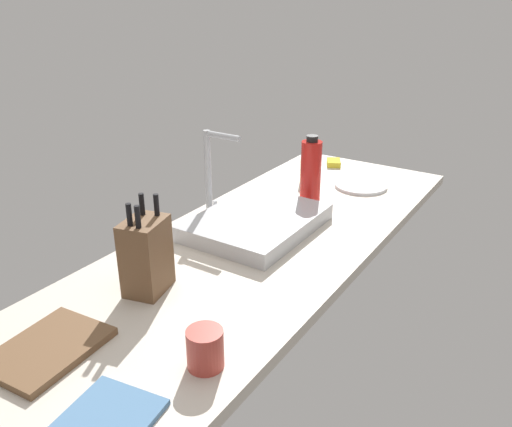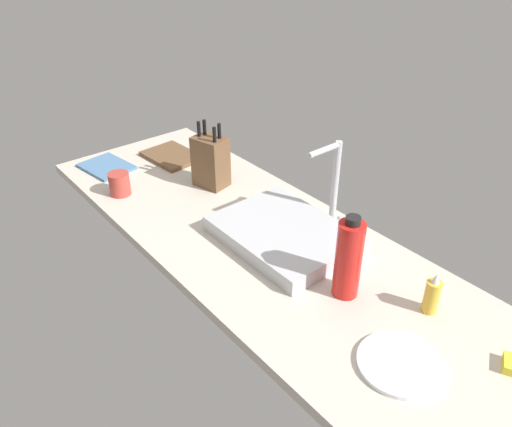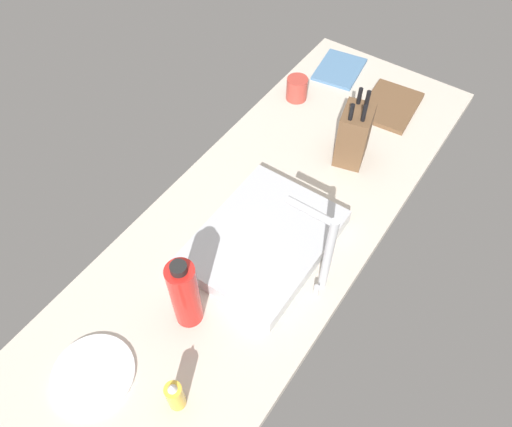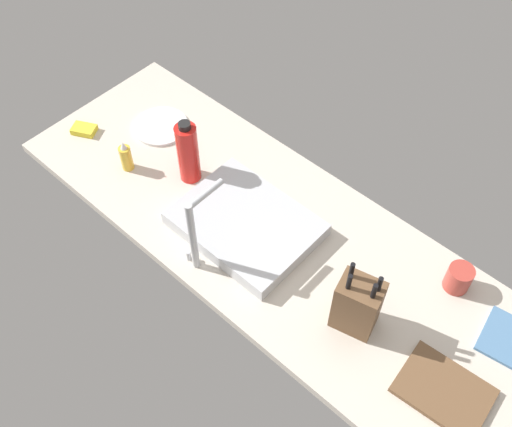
{
  "view_description": "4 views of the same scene",
  "coord_description": "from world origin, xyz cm",
  "px_view_note": "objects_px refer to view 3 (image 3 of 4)",
  "views": [
    {
      "loc": [
        -126.39,
        -80.86,
        78.58
      ],
      "look_at": [
        2.54,
        2.2,
        12.02
      ],
      "focal_mm": 36.52,
      "sensor_mm": 36.0,
      "label": 1
    },
    {
      "loc": [
        108.37,
        -89.25,
        100.24
      ],
      "look_at": [
        -1.12,
        0.35,
        11.94
      ],
      "focal_mm": 34.88,
      "sensor_mm": 36.0,
      "label": 2
    },
    {
      "loc": [
        78.33,
        50.91,
        130.25
      ],
      "look_at": [
        3.66,
        -0.51,
        10.82
      ],
      "focal_mm": 34.84,
      "sensor_mm": 36.0,
      "label": 3
    },
    {
      "loc": [
        -75.46,
        91.51,
        166.05
      ],
      "look_at": [
        6.17,
        1.81,
        9.96
      ],
      "focal_mm": 41.77,
      "sensor_mm": 36.0,
      "label": 4
    }
  ],
  "objects_px": {
    "sink_basin": "(264,240)",
    "cutting_board": "(390,106)",
    "dinner_plate": "(93,374)",
    "faucet": "(324,248)",
    "soap_bottle": "(175,395)",
    "knife_block": "(354,135)",
    "water_bottle": "(185,294)",
    "dish_towel": "(339,69)",
    "coffee_mug": "(297,89)"
  },
  "relations": [
    {
      "from": "sink_basin",
      "to": "cutting_board",
      "type": "xyz_separation_m",
      "value": [
        -0.8,
        0.04,
        -0.02
      ]
    },
    {
      "from": "dinner_plate",
      "to": "faucet",
      "type": "bearing_deg",
      "value": 149.03
    },
    {
      "from": "cutting_board",
      "to": "soap_bottle",
      "type": "bearing_deg",
      "value": 1.81
    },
    {
      "from": "knife_block",
      "to": "water_bottle",
      "type": "distance_m",
      "value": 0.79
    },
    {
      "from": "dinner_plate",
      "to": "soap_bottle",
      "type": "bearing_deg",
      "value": 107.4
    },
    {
      "from": "soap_bottle",
      "to": "water_bottle",
      "type": "relative_size",
      "value": 0.49
    },
    {
      "from": "sink_basin",
      "to": "cutting_board",
      "type": "distance_m",
      "value": 0.8
    },
    {
      "from": "sink_basin",
      "to": "faucet",
      "type": "relative_size",
      "value": 1.47
    },
    {
      "from": "water_bottle",
      "to": "dish_towel",
      "type": "xyz_separation_m",
      "value": [
        -1.2,
        -0.19,
        -0.12
      ]
    },
    {
      "from": "knife_block",
      "to": "coffee_mug",
      "type": "distance_m",
      "value": 0.36
    },
    {
      "from": "cutting_board",
      "to": "soap_bottle",
      "type": "distance_m",
      "value": 1.31
    },
    {
      "from": "cutting_board",
      "to": "water_bottle",
      "type": "distance_m",
      "value": 1.12
    },
    {
      "from": "soap_bottle",
      "to": "knife_block",
      "type": "bearing_deg",
      "value": -177.29
    },
    {
      "from": "sink_basin",
      "to": "dish_towel",
      "type": "distance_m",
      "value": 0.92
    },
    {
      "from": "water_bottle",
      "to": "dish_towel",
      "type": "relative_size",
      "value": 1.2
    },
    {
      "from": "coffee_mug",
      "to": "water_bottle",
      "type": "bearing_deg",
      "value": 14.25
    },
    {
      "from": "dinner_plate",
      "to": "water_bottle",
      "type": "bearing_deg",
      "value": 160.27
    },
    {
      "from": "cutting_board",
      "to": "water_bottle",
      "type": "bearing_deg",
      "value": -4.35
    },
    {
      "from": "dish_towel",
      "to": "soap_bottle",
      "type": "bearing_deg",
      "value": 12.57
    },
    {
      "from": "coffee_mug",
      "to": "faucet",
      "type": "bearing_deg",
      "value": 35.99
    },
    {
      "from": "knife_block",
      "to": "soap_bottle",
      "type": "bearing_deg",
      "value": -11.52
    },
    {
      "from": "dinner_plate",
      "to": "cutting_board",
      "type": "bearing_deg",
      "value": 172.5
    },
    {
      "from": "sink_basin",
      "to": "water_bottle",
      "type": "height_order",
      "value": "water_bottle"
    },
    {
      "from": "faucet",
      "to": "coffee_mug",
      "type": "xyz_separation_m",
      "value": [
        -0.66,
        -0.48,
        -0.14
      ]
    },
    {
      "from": "cutting_board",
      "to": "dinner_plate",
      "type": "distance_m",
      "value": 1.39
    },
    {
      "from": "soap_bottle",
      "to": "coffee_mug",
      "type": "relative_size",
      "value": 1.43
    },
    {
      "from": "faucet",
      "to": "cutting_board",
      "type": "distance_m",
      "value": 0.85
    },
    {
      "from": "dinner_plate",
      "to": "coffee_mug",
      "type": "height_order",
      "value": "coffee_mug"
    },
    {
      "from": "knife_block",
      "to": "cutting_board",
      "type": "distance_m",
      "value": 0.33
    },
    {
      "from": "knife_block",
      "to": "coffee_mug",
      "type": "relative_size",
      "value": 2.93
    },
    {
      "from": "sink_basin",
      "to": "water_bottle",
      "type": "distance_m",
      "value": 0.33
    },
    {
      "from": "soap_bottle",
      "to": "dinner_plate",
      "type": "bearing_deg",
      "value": -72.6
    },
    {
      "from": "soap_bottle",
      "to": "dinner_plate",
      "type": "relative_size",
      "value": 0.6
    },
    {
      "from": "sink_basin",
      "to": "dinner_plate",
      "type": "distance_m",
      "value": 0.6
    },
    {
      "from": "soap_bottle",
      "to": "sink_basin",
      "type": "bearing_deg",
      "value": -170.47
    },
    {
      "from": "coffee_mug",
      "to": "soap_bottle",
      "type": "bearing_deg",
      "value": 17.67
    },
    {
      "from": "sink_basin",
      "to": "water_bottle",
      "type": "bearing_deg",
      "value": -7.34
    },
    {
      "from": "faucet",
      "to": "coffee_mug",
      "type": "distance_m",
      "value": 0.83
    },
    {
      "from": "knife_block",
      "to": "water_bottle",
      "type": "xyz_separation_m",
      "value": [
        0.79,
        -0.08,
        0.02
      ]
    },
    {
      "from": "knife_block",
      "to": "water_bottle",
      "type": "bearing_deg",
      "value": -19.93
    },
    {
      "from": "soap_bottle",
      "to": "coffee_mug",
      "type": "bearing_deg",
      "value": -162.33
    },
    {
      "from": "water_bottle",
      "to": "soap_bottle",
      "type": "bearing_deg",
      "value": 32.01
    },
    {
      "from": "faucet",
      "to": "cutting_board",
      "type": "height_order",
      "value": "faucet"
    },
    {
      "from": "faucet",
      "to": "knife_block",
      "type": "bearing_deg",
      "value": -162.18
    },
    {
      "from": "faucet",
      "to": "water_bottle",
      "type": "xyz_separation_m",
      "value": [
        0.29,
        -0.24,
        -0.06
      ]
    },
    {
      "from": "coffee_mug",
      "to": "dinner_plate",
      "type": "bearing_deg",
      "value": 6.75
    },
    {
      "from": "sink_basin",
      "to": "knife_block",
      "type": "height_order",
      "value": "knife_block"
    },
    {
      "from": "sink_basin",
      "to": "dish_towel",
      "type": "xyz_separation_m",
      "value": [
        -0.89,
        -0.23,
        -0.02
      ]
    },
    {
      "from": "dish_towel",
      "to": "water_bottle",
      "type": "bearing_deg",
      "value": 8.85
    },
    {
      "from": "knife_block",
      "to": "dinner_plate",
      "type": "relative_size",
      "value": 1.24
    }
  ]
}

